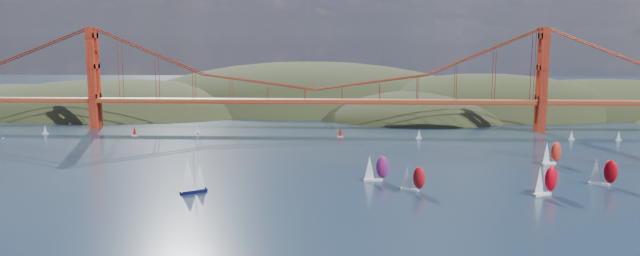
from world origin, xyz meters
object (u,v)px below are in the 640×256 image
(sloop_navy, at_px, (192,176))
(racer_3, at_px, (551,152))
(racer_0, at_px, (413,178))
(racer_1, at_px, (545,180))
(racer_2, at_px, (603,171))
(racer_rwb, at_px, (376,168))

(sloop_navy, xyz_separation_m, racer_3, (132.33, 51.52, -1.01))
(racer_0, relative_size, racer_1, 0.90)
(racer_0, xyz_separation_m, racer_2, (66.37, 10.76, 0.37))
(racer_1, bearing_deg, racer_2, 3.58)
(racer_2, height_order, racer_rwb, racer_2)
(racer_0, bearing_deg, racer_2, 34.20)
(sloop_navy, distance_m, racer_1, 115.10)
(racer_rwb, bearing_deg, racer_3, 15.31)
(sloop_navy, height_order, racer_2, sloop_navy)
(sloop_navy, bearing_deg, racer_0, -27.53)
(racer_2, relative_size, racer_rwb, 1.01)
(racer_rwb, bearing_deg, racer_1, -25.92)
(racer_0, bearing_deg, racer_rwb, 156.59)
(racer_rwb, bearing_deg, sloop_navy, -170.75)
(racer_0, height_order, racer_2, racer_2)
(sloop_navy, bearing_deg, racer_3, -11.40)
(sloop_navy, xyz_separation_m, racer_1, (115.06, 2.97, -0.79))
(racer_2, bearing_deg, racer_0, -145.64)
(sloop_navy, relative_size, racer_1, 1.24)
(racer_2, distance_m, racer_rwb, 78.13)
(racer_2, bearing_deg, racer_1, -124.00)
(sloop_navy, height_order, racer_1, sloop_navy)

